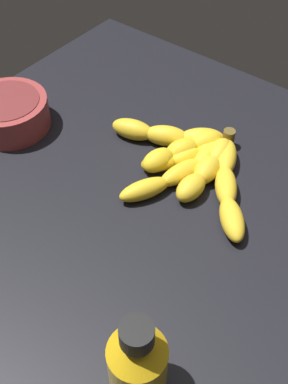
{
  "coord_description": "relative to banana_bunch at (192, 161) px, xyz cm",
  "views": [
    {
      "loc": [
        -27.05,
        37.22,
        53.37
      ],
      "look_at": [
        0.06,
        2.18,
        3.94
      ],
      "focal_mm": 43.55,
      "sensor_mm": 36.0,
      "label": 1
    }
  ],
  "objects": [
    {
      "name": "honey_bottle",
      "position": [
        -14.36,
        32.05,
        4.32
      ],
      "size": [
        6.33,
        6.33,
        13.59
      ],
      "color": "gold",
      "rests_on": "ground_plane"
    },
    {
      "name": "ground_plane",
      "position": [
        0.57,
        9.39,
        -3.18
      ],
      "size": [
        83.27,
        76.87,
        3.03
      ],
      "primitive_type": "cube",
      "color": "black"
    },
    {
      "name": "small_bowl",
      "position": [
        31.01,
        10.49,
        1.14
      ],
      "size": [
        13.86,
        13.86,
        5.45
      ],
      "color": "#993838",
      "rests_on": "ground_plane"
    },
    {
      "name": "banana_bunch",
      "position": [
        0.0,
        0.0,
        0.0
      ],
      "size": [
        31.19,
        22.52,
        3.59
      ],
      "color": "yellow",
      "rests_on": "ground_plane"
    }
  ]
}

